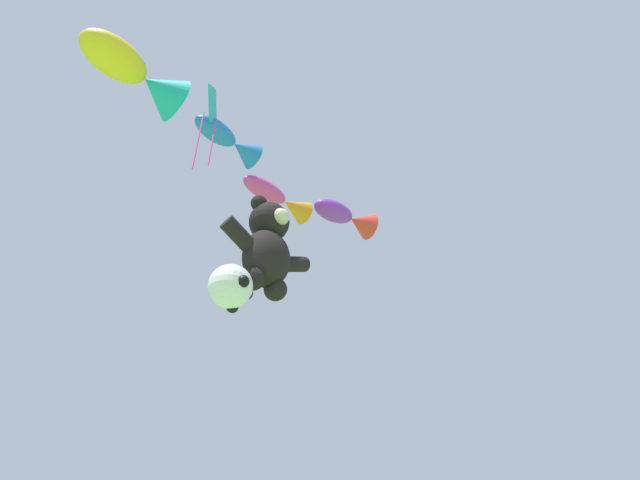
{
  "coord_description": "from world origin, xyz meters",
  "views": [
    {
      "loc": [
        -5.91,
        -0.81,
        1.4
      ],
      "look_at": [
        0.26,
        5.28,
        7.81
      ],
      "focal_mm": 28.0,
      "sensor_mm": 36.0,
      "label": 1
    }
  ],
  "objects": [
    {
      "name": "teddy_bear_kite",
      "position": [
        -0.63,
        5.96,
        7.53
      ],
      "size": [
        2.32,
        1.02,
        2.35
      ],
      "color": "black"
    },
    {
      "name": "soccer_ball_kite",
      "position": [
        -1.47,
        5.88,
        6.15
      ],
      "size": [
        0.91,
        0.9,
        0.84
      ],
      "color": "white"
    },
    {
      "name": "fish_kite_violet",
      "position": [
        2.64,
        6.53,
        10.55
      ],
      "size": [
        2.05,
        1.12,
        0.82
      ],
      "color": "purple"
    },
    {
      "name": "fish_kite_magenta",
      "position": [
        0.36,
        6.86,
        10.03
      ],
      "size": [
        2.06,
        0.69,
        0.66
      ],
      "color": "#E53F9E"
    },
    {
      "name": "fish_kite_cobalt",
      "position": [
        -1.58,
        6.51,
        10.45
      ],
      "size": [
        1.74,
        0.69,
        0.68
      ],
      "color": "blue"
    },
    {
      "name": "fish_kite_goldfin",
      "position": [
        -3.98,
        6.81,
        10.98
      ],
      "size": [
        2.38,
        1.16,
        1.13
      ],
      "color": "yellow"
    },
    {
      "name": "diamond_kite",
      "position": [
        -2.42,
        6.11,
        10.48
      ],
      "size": [
        0.83,
        0.84,
        2.71
      ],
      "color": "#19ADB2"
    }
  ]
}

